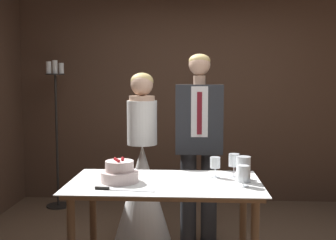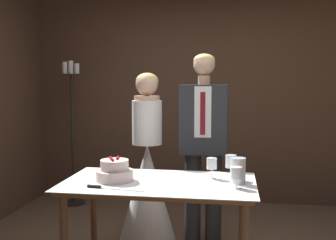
{
  "view_description": "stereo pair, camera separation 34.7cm",
  "coord_description": "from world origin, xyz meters",
  "views": [
    {
      "loc": [
        -0.03,
        -3.13,
        1.52
      ],
      "look_at": [
        -0.22,
        0.33,
        1.19
      ],
      "focal_mm": 45.0,
      "sensor_mm": 36.0,
      "label": 1
    },
    {
      "loc": [
        0.31,
        -3.09,
        1.52
      ],
      "look_at": [
        -0.22,
        0.33,
        1.19
      ],
      "focal_mm": 45.0,
      "sensor_mm": 36.0,
      "label": 2
    }
  ],
  "objects": [
    {
      "name": "cake_knife",
      "position": [
        -0.56,
        -0.36,
        0.78
      ],
      "size": [
        0.42,
        0.07,
        0.02
      ],
      "rotation": [
        0.0,
        0.0,
        -0.12
      ],
      "color": "silver",
      "rests_on": "cake_table"
    },
    {
      "name": "groom",
      "position": [
        0.04,
        0.75,
        0.98
      ],
      "size": [
        0.43,
        0.25,
        1.76
      ],
      "color": "#282B30",
      "rests_on": "ground_plane"
    },
    {
      "name": "wine_glass_middle",
      "position": [
        0.34,
        -0.2,
        0.88
      ],
      "size": [
        0.08,
        0.08,
        0.15
      ],
      "color": "silver",
      "rests_on": "cake_table"
    },
    {
      "name": "wine_glass_near",
      "position": [
        0.15,
        0.06,
        0.88
      ],
      "size": [
        0.08,
        0.08,
        0.16
      ],
      "color": "silver",
      "rests_on": "cake_table"
    },
    {
      "name": "candle_stand",
      "position": [
        -1.62,
        1.74,
        0.91
      ],
      "size": [
        0.28,
        0.28,
        1.75
      ],
      "color": "black",
      "rests_on": "ground_plane"
    },
    {
      "name": "hurricane_candle",
      "position": [
        0.35,
        -0.07,
        0.86
      ],
      "size": [
        0.11,
        0.11,
        0.19
      ],
      "color": "silver",
      "rests_on": "cake_table"
    },
    {
      "name": "wine_glass_far",
      "position": [
        0.3,
        0.07,
        0.9
      ],
      "size": [
        0.08,
        0.08,
        0.18
      ],
      "color": "silver",
      "rests_on": "cake_table"
    },
    {
      "name": "cake_table",
      "position": [
        -0.22,
        -0.1,
        0.68
      ],
      "size": [
        1.41,
        0.81,
        0.77
      ],
      "color": "brown",
      "rests_on": "ground_plane"
    },
    {
      "name": "tiered_cake",
      "position": [
        -0.55,
        -0.12,
        0.84
      ],
      "size": [
        0.28,
        0.28,
        0.18
      ],
      "color": "beige",
      "rests_on": "cake_table"
    },
    {
      "name": "wall_back",
      "position": [
        0.0,
        2.19,
        1.3
      ],
      "size": [
        4.6,
        0.12,
        2.59
      ],
      "primitive_type": "cube",
      "color": "#513828",
      "rests_on": "ground_plane"
    },
    {
      "name": "bride",
      "position": [
        -0.49,
        0.75,
        0.59
      ],
      "size": [
        0.54,
        0.54,
        1.59
      ],
      "color": "white",
      "rests_on": "ground_plane"
    }
  ]
}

